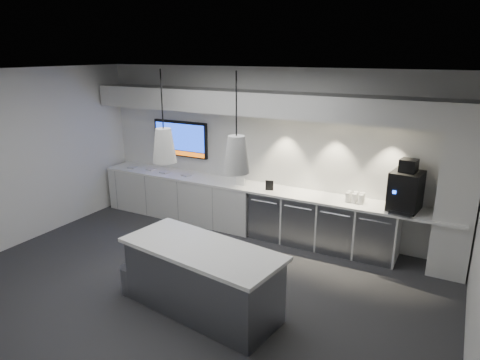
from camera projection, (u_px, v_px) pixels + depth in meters
The scene contains 27 objects.
floor at pixel (193, 286), 6.17m from camera, with size 7.00×7.00×0.00m, color #2D2D30.
ceiling at pixel (185, 73), 5.31m from camera, with size 7.00×7.00×0.00m, color black.
wall_back at pixel (267, 151), 7.85m from camera, with size 7.00×7.00×0.00m, color white.
wall_front at pixel (21, 267), 3.63m from camera, with size 7.00×7.00×0.00m, color white.
wall_left at pixel (20, 158), 7.32m from camera, with size 7.00×7.00×0.00m, color white.
back_counter at pixel (259, 188), 7.76m from camera, with size 6.80×0.65×0.04m, color white.
left_base_cabinets at pixel (181, 196), 8.68m from camera, with size 3.30×0.63×0.86m, color silver.
fridge_unit_a at pixel (271, 214), 7.77m from camera, with size 0.60×0.61×0.85m, color gray.
fridge_unit_b at pixel (304, 220), 7.49m from camera, with size 0.60×0.61×0.85m, color gray.
fridge_unit_c at pixel (339, 226), 7.21m from camera, with size 0.60×0.61×0.85m, color gray.
fridge_unit_d at pixel (377, 234), 6.92m from camera, with size 0.60×0.61×0.85m, color gray.
backsplash at pixel (330, 156), 7.28m from camera, with size 4.60×0.03×1.30m, color silver.
soffit at pixel (261, 103), 7.34m from camera, with size 6.90×0.60×0.40m, color silver.
column at pixel (458, 192), 6.21m from camera, with size 0.55×0.55×2.60m, color silver.
wall_tv at pixel (181, 139), 8.65m from camera, with size 1.25×0.07×0.72m.
island at pixel (202, 279), 5.49m from camera, with size 2.23×1.20×0.90m.
bin at pixel (131, 279), 5.96m from camera, with size 0.29×0.29×0.41m, color gray.
coffee_machine at pixel (406, 189), 6.55m from camera, with size 0.50×0.66×0.80m.
sign_black at pixel (269, 185), 7.53m from camera, with size 0.14×0.02×0.18m, color black.
sign_white at pixel (240, 181), 7.83m from camera, with size 0.18×0.02×0.14m, color white.
cup_cluster at pixel (355, 197), 6.94m from camera, with size 0.29×0.19×0.16m, color silver, non-canonical shape.
tray_a at pixel (132, 167), 9.01m from camera, with size 0.16×0.16×0.03m, color #BBBBBB.
tray_b at pixel (151, 169), 8.87m from camera, with size 0.16×0.16×0.03m, color #BBBBBB.
tray_c at pixel (165, 172), 8.64m from camera, with size 0.16×0.16×0.03m, color #BBBBBB.
tray_d at pixel (186, 175), 8.45m from camera, with size 0.16×0.16×0.03m, color #BBBBBB.
pendant_left at pixel (164, 145), 5.23m from camera, with size 0.30×0.30×1.12m.
pendant_right at pixel (236, 154), 4.77m from camera, with size 0.30×0.30×1.12m.
Camera 1 is at (3.18, -4.50, 3.25)m, focal length 32.00 mm.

